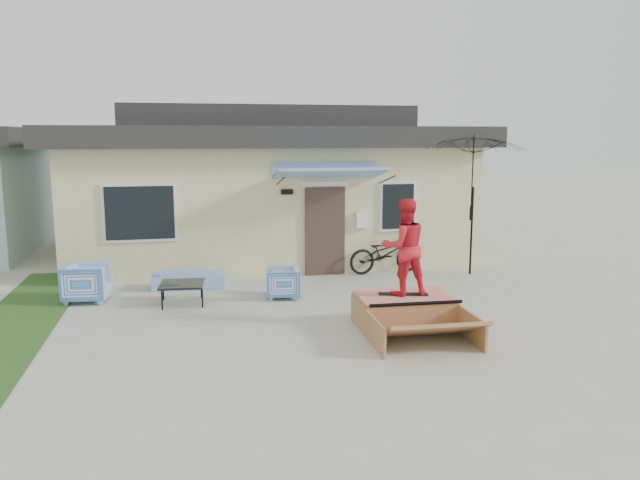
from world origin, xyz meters
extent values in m
plane|color=#A5A897|center=(0.00, 0.00, 0.00)|extent=(90.00, 90.00, 0.00)
cube|color=#24491C|center=(-5.20, 2.00, 0.00)|extent=(1.40, 8.00, 0.01)
cube|color=beige|center=(0.00, 8.00, 1.50)|extent=(10.00, 7.00, 3.00)
cube|color=black|center=(0.00, 8.00, 3.25)|extent=(10.80, 7.80, 0.50)
cube|color=black|center=(0.00, 8.00, 3.80)|extent=(7.50, 4.50, 0.60)
cube|color=#423026|center=(1.00, 4.46, 1.05)|extent=(0.95, 0.08, 2.10)
cube|color=white|center=(-3.20, 4.47, 1.60)|extent=(1.60, 0.06, 1.30)
cube|color=white|center=(2.80, 4.47, 1.60)|extent=(0.90, 0.06, 1.20)
cube|color=#2B66B4|center=(1.00, 3.95, 2.45)|extent=(2.50, 1.09, 0.29)
imported|color=#2B66B4|center=(-2.19, 3.83, 0.31)|extent=(1.59, 0.55, 0.61)
imported|color=#2B66B4|center=(-4.18, 3.10, 0.43)|extent=(0.86, 0.91, 0.86)
imported|color=#2B66B4|center=(-0.31, 2.55, 0.35)|extent=(0.72, 0.76, 0.69)
cube|color=black|center=(-2.33, 2.50, 0.21)|extent=(0.91, 0.91, 0.42)
imported|color=black|center=(2.46, 4.34, 0.59)|extent=(1.89, 0.82, 1.17)
cylinder|color=black|center=(4.42, 3.78, 1.05)|extent=(0.05, 0.05, 2.10)
imported|color=black|center=(4.42, 3.78, 1.75)|extent=(2.33, 2.16, 0.90)
cube|color=black|center=(1.46, 0.27, 0.56)|extent=(0.89, 0.43, 0.05)
imported|color=red|center=(1.46, 0.27, 1.42)|extent=(0.83, 0.64, 1.67)
camera|label=1|loc=(-2.21, -9.75, 3.28)|focal=34.99mm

